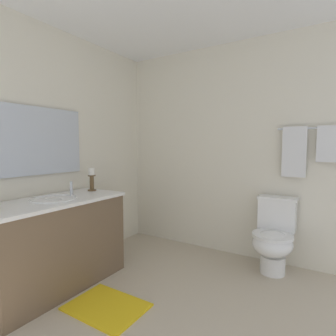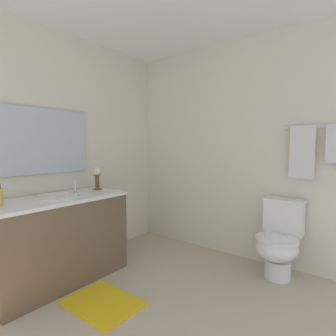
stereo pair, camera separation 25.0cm
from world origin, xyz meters
The scene contains 11 objects.
floor centered at (0.00, 0.00, -0.01)m, with size 2.87×2.87×0.02m, color beige.
wall_back centered at (0.00, 1.44, 1.23)m, with size 2.87×0.04×2.45m, color silver.
wall_left centered at (-1.43, 0.00, 1.23)m, with size 0.04×2.87×2.45m, color silver.
vanity_cabinet centered at (-1.11, -0.17, 0.40)m, with size 0.58×1.25×0.80m.
sink_basin centered at (-1.11, -0.17, 0.76)m, with size 0.40×0.40×0.24m.
mirror centered at (-1.39, -0.17, 1.32)m, with size 0.02×1.05×0.64m, color silver.
candle_holder_tall centered at (-1.18, 0.33, 0.93)m, with size 0.09×0.09×0.24m.
toilet centered at (0.51, 1.15, 0.37)m, with size 0.39×0.54×0.75m.
towel_bar centered at (0.81, 1.38, 1.45)m, with size 0.02×0.02×0.67m, color silver.
towel_near_vanity centered at (0.65, 1.36, 1.22)m, with size 0.23×0.03×0.51m, color white.
bath_mat centered at (-0.48, -0.17, 0.01)m, with size 0.60×0.44×0.02m, color yellow.
Camera 2 is at (1.20, -1.50, 1.27)m, focal length 28.75 mm.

